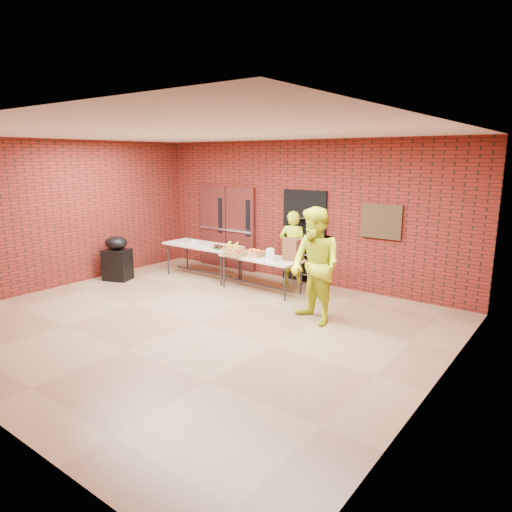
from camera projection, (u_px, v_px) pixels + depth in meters
The scene contains 19 objects.
room at pixel (192, 232), 7.60m from camera, with size 8.08×7.08×3.28m.
double_doors at pixel (227, 227), 11.69m from camera, with size 1.78×0.12×2.10m.
dark_doorway at pixel (304, 237), 10.36m from camera, with size 1.10×0.06×2.10m, color black.
bronze_plaque at pixel (381, 221), 9.19m from camera, with size 0.85×0.04×0.70m, color #3E2F19.
wire_rack at pixel (306, 248), 10.22m from camera, with size 0.60×0.20×1.64m, color silver, non-canonical shape.
table_left at pixel (202, 247), 10.81m from camera, with size 1.93×0.81×0.79m.
table_right at pixel (261, 260), 9.68m from camera, with size 1.84×0.85×0.74m.
basket_bananas at pixel (233, 250), 10.12m from camera, with size 0.43×0.34×0.13m.
basket_oranges at pixel (254, 253), 9.80m from camera, with size 0.42×0.33×0.13m.
basket_apples at pixel (236, 253), 9.80m from camera, with size 0.45×0.35×0.14m.
muffin_tray at pixel (221, 246), 10.32m from camera, with size 0.39×0.39×0.10m.
napkin_box at pixel (195, 242), 11.00m from camera, with size 0.16×0.11×0.05m, color silver.
coffee_dispenser at pixel (293, 249), 9.35m from camera, with size 0.34×0.30×0.44m, color #57331D.
cup_stack_front at pixel (268, 254), 9.34m from camera, with size 0.08×0.08×0.25m, color silver.
cup_stack_mid at pixel (273, 255), 9.32m from camera, with size 0.08×0.08×0.24m, color silver.
cup_stack_back at pixel (271, 253), 9.49m from camera, with size 0.08×0.08×0.23m, color silver.
covered_grill at pixel (117, 258), 10.60m from camera, with size 0.70×0.65×1.04m.
volunteer_woman at pixel (293, 248), 10.17m from camera, with size 0.61×0.40×1.67m, color #C3D818.
volunteer_man at pixel (315, 266), 7.77m from camera, with size 0.98×0.76×2.01m, color #C3D818.
Camera 1 is at (5.37, -5.36, 2.83)m, focal length 32.00 mm.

